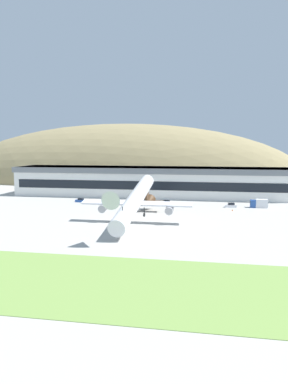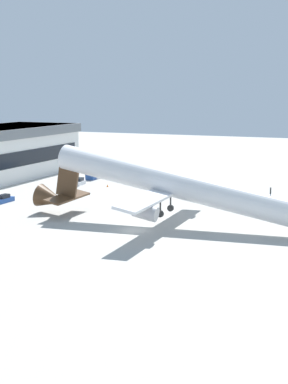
{
  "view_description": "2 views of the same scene",
  "coord_description": "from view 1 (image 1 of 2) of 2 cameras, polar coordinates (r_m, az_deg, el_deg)",
  "views": [
    {
      "loc": [
        27.25,
        -109.62,
        22.43
      ],
      "look_at": [
        7.26,
        0.08,
        8.66
      ],
      "focal_mm": 35.0,
      "sensor_mm": 36.0,
      "label": 1
    },
    {
      "loc": [
        -75.22,
        -33.79,
        21.48
      ],
      "look_at": [
        5.28,
        0.31,
        5.31
      ],
      "focal_mm": 50.0,
      "sensor_mm": 36.0,
      "label": 2
    }
  ],
  "objects": [
    {
      "name": "jetway_0",
      "position": [
        148.71,
        -0.47,
        -0.08
      ],
      "size": [
        3.38,
        15.55,
        5.43
      ],
      "color": "silver",
      "rests_on": "ground_plane"
    },
    {
      "name": "grass_strip_foreground",
      "position": [
        67.16,
        -14.64,
        -12.67
      ],
      "size": [
        344.56,
        28.12,
        0.08
      ],
      "primitive_type": "cube",
      "color": "#759947",
      "rests_on": "ground_plane"
    },
    {
      "name": "terminal_building",
      "position": [
        166.76,
        0.85,
        1.86
      ],
      "size": [
        120.97,
        21.63,
        13.05
      ],
      "color": "white",
      "rests_on": "ground_plane"
    },
    {
      "name": "service_car_0",
      "position": [
        140.91,
        13.09,
        -2.02
      ],
      "size": [
        4.25,
        2.14,
        1.69
      ],
      "color": "silver",
      "rests_on": "ground_plane"
    },
    {
      "name": "ground_plane",
      "position": [
        115.16,
        -3.57,
        -4.2
      ],
      "size": [
        382.84,
        382.84,
        0.0
      ],
      "primitive_type": "plane",
      "color": "#ADAAA3"
    },
    {
      "name": "traffic_cone_0",
      "position": [
        133.64,
        13.31,
        -2.69
      ],
      "size": [
        0.52,
        0.52,
        0.58
      ],
      "color": "orange",
      "rests_on": "ground_plane"
    },
    {
      "name": "hill_backdrop",
      "position": [
        238.41,
        -3.43,
        1.63
      ],
      "size": [
        227.52,
        81.04,
        72.39
      ],
      "primitive_type": "ellipsoid",
      "color": "#8E7F56",
      "rests_on": "ground_plane"
    },
    {
      "name": "fuel_truck",
      "position": [
        142.72,
        17.13,
        -1.7
      ],
      "size": [
        6.27,
        2.26,
        3.12
      ],
      "color": "#264C99",
      "rests_on": "ground_plane"
    },
    {
      "name": "service_car_1",
      "position": [
        152.23,
        -9.65,
        -1.27
      ],
      "size": [
        4.15,
        1.95,
        1.68
      ],
      "color": "#264C99",
      "rests_on": "ground_plane"
    },
    {
      "name": "service_car_2",
      "position": [
        145.09,
        3.53,
        -1.6
      ],
      "size": [
        4.39,
        1.77,
        1.61
      ],
      "color": "#264C99",
      "rests_on": "ground_plane"
    },
    {
      "name": "cargo_airplane",
      "position": [
        108.45,
        -1.31,
        -1.35
      ],
      "size": [
        32.89,
        53.4,
        13.22
      ],
      "color": "silver"
    }
  ]
}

